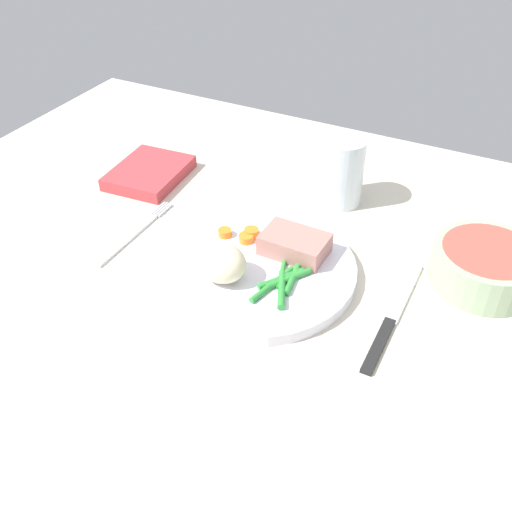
{
  "coord_description": "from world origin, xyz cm",
  "views": [
    {
      "loc": [
        24.21,
        -51.75,
        50.45
      ],
      "look_at": [
        -2.34,
        0.43,
        4.6
      ],
      "focal_mm": 41.47,
      "sensor_mm": 36.0,
      "label": 1
    }
  ],
  "objects": [
    {
      "name": "water_glass",
      "position": [
        1.05,
        21.13,
        6.35
      ],
      "size": [
        6.64,
        6.64,
        10.23
      ],
      "color": "silver",
      "rests_on": "dining_table"
    },
    {
      "name": "salad_bowl",
      "position": [
        23.81,
        11.62,
        4.8
      ],
      "size": [
        13.4,
        13.4,
        4.97
      ],
      "color": "#99B28C",
      "rests_on": "dining_table"
    },
    {
      "name": "green_beans",
      "position": [
        2.46,
        -1.68,
        4.0
      ],
      "size": [
        4.97,
        10.36,
        0.9
      ],
      "color": "#2D8C38",
      "rests_on": "dinner_plate"
    },
    {
      "name": "carrot_slices",
      "position": [
        -6.16,
        4.19,
        4.12
      ],
      "size": [
        5.17,
        3.37,
        1.19
      ],
      "color": "orange",
      "rests_on": "dinner_plate"
    },
    {
      "name": "knife",
      "position": [
        15.72,
        0.14,
        2.2
      ],
      "size": [
        1.7,
        20.5,
        0.64
      ],
      "rotation": [
        0.0,
        0.0,
        -0.05
      ],
      "color": "black",
      "rests_on": "dining_table"
    },
    {
      "name": "dining_table",
      "position": [
        0.0,
        0.0,
        1.0
      ],
      "size": [
        120.0,
        90.0,
        2.0
      ],
      "color": "beige",
      "rests_on": "ground"
    },
    {
      "name": "meat_portion",
      "position": [
        1.16,
        4.5,
        4.95
      ],
      "size": [
        8.46,
        5.72,
        2.71
      ],
      "primitive_type": "cube",
      "rotation": [
        0.0,
        0.0,
        -0.02
      ],
      "color": "#B2756B",
      "rests_on": "dinner_plate"
    },
    {
      "name": "fork",
      "position": [
        -21.14,
        0.17,
        2.2
      ],
      "size": [
        1.44,
        16.6,
        0.4
      ],
      "rotation": [
        0.0,
        0.0,
        -0.08
      ],
      "color": "silver",
      "rests_on": "dining_table"
    },
    {
      "name": "napkin",
      "position": [
        -28.13,
        13.69,
        2.98
      ],
      "size": [
        11.2,
        13.54,
        1.96
      ],
      "primitive_type": "cube",
      "rotation": [
        0.0,
        0.0,
        0.08
      ],
      "color": "#B2383D",
      "rests_on": "dining_table"
    },
    {
      "name": "mashed_potatoes",
      "position": [
        -4.66,
        -4.23,
        5.97
      ],
      "size": [
        6.3,
        5.35,
        4.75
      ],
      "primitive_type": "ellipsoid",
      "color": "beige",
      "rests_on": "dinner_plate"
    },
    {
      "name": "dinner_plate",
      "position": [
        -2.34,
        0.43,
        2.8
      ],
      "size": [
        25.86,
        25.86,
        1.6
      ],
      "primitive_type": "cylinder",
      "color": "white",
      "rests_on": "dining_table"
    }
  ]
}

